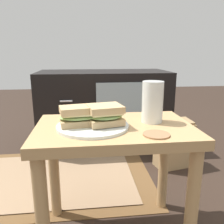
# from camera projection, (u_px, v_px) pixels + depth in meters

# --- Properties ---
(side_table) EXTENTS (0.56, 0.36, 0.46)m
(side_table) POSITION_uv_depth(u_px,v_px,m) (114.00, 149.00, 0.85)
(side_table) COLOR tan
(side_table) RESTS_ON ground
(tv_cabinet) EXTENTS (0.96, 0.46, 0.58)m
(tv_cabinet) POSITION_uv_depth(u_px,v_px,m) (104.00, 109.00, 1.79)
(tv_cabinet) COLOR black
(tv_cabinet) RESTS_ON ground
(area_rug) EXTENTS (1.18, 0.74, 0.01)m
(area_rug) POSITION_uv_depth(u_px,v_px,m) (49.00, 178.00, 1.34)
(area_rug) COLOR brown
(area_rug) RESTS_ON ground
(plate) EXTENTS (0.25, 0.25, 0.01)m
(plate) POSITION_uv_depth(u_px,v_px,m) (93.00, 126.00, 0.80)
(plate) COLOR silver
(plate) RESTS_ON side_table
(sandwich_front) EXTENTS (0.16, 0.11, 0.07)m
(sandwich_front) POSITION_uv_depth(u_px,v_px,m) (80.00, 116.00, 0.79)
(sandwich_front) COLOR tan
(sandwich_front) RESTS_ON plate
(sandwich_back) EXTENTS (0.14, 0.13, 0.07)m
(sandwich_back) POSITION_uv_depth(u_px,v_px,m) (105.00, 115.00, 0.80)
(sandwich_back) COLOR tan
(sandwich_back) RESTS_ON plate
(beer_glass) EXTENTS (0.08, 0.08, 0.15)m
(beer_glass) POSITION_uv_depth(u_px,v_px,m) (152.00, 102.00, 0.85)
(beer_glass) COLOR silver
(beer_glass) RESTS_ON side_table
(coaster) EXTENTS (0.09, 0.09, 0.01)m
(coaster) POSITION_uv_depth(u_px,v_px,m) (156.00, 134.00, 0.73)
(coaster) COLOR #996B47
(coaster) RESTS_ON side_table
(paper_bag) EXTENTS (0.25, 0.17, 0.31)m
(paper_bag) POSITION_uv_depth(u_px,v_px,m) (174.00, 144.00, 1.47)
(paper_bag) COLOR tan
(paper_bag) RESTS_ON ground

